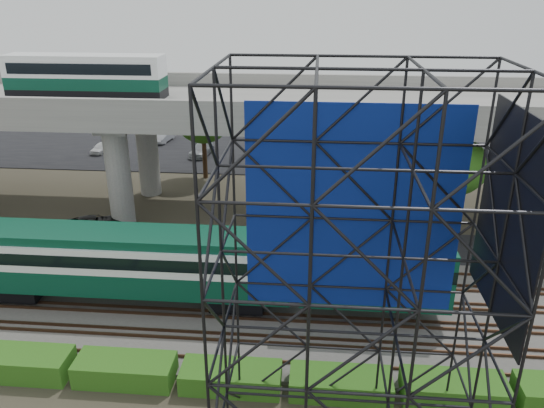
{
  "coord_description": "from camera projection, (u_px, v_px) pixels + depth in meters",
  "views": [
    {
      "loc": [
        4.56,
        -23.52,
        17.21
      ],
      "look_at": [
        2.0,
        6.0,
        4.94
      ],
      "focal_mm": 35.0,
      "sensor_mm": 36.0,
      "label": 1
    }
  ],
  "objects": [
    {
      "name": "scaffold_tower",
      "position": [
        355.0,
        296.0,
        17.91
      ],
      "size": [
        9.36,
        6.36,
        15.0
      ],
      "color": "black",
      "rests_on": "ground"
    },
    {
      "name": "harbor_water",
      "position": [
        287.0,
        108.0,
        80.14
      ],
      "size": [
        140.0,
        40.0,
        0.03
      ],
      "primitive_type": "cube",
      "color": "#445670",
      "rests_on": "ground"
    },
    {
      "name": "commuter_train",
      "position": [
        160.0,
        262.0,
        29.65
      ],
      "size": [
        29.3,
        3.06,
        4.3
      ],
      "color": "black",
      "rests_on": "rail_tracks"
    },
    {
      "name": "overpass",
      "position": [
        245.0,
        113.0,
        40.26
      ],
      "size": [
        80.0,
        12.0,
        12.4
      ],
      "color": "#9E9B93",
      "rests_on": "ground"
    },
    {
      "name": "rail_tracks",
      "position": [
        231.0,
        305.0,
        30.33
      ],
      "size": [
        90.0,
        9.52,
        0.16
      ],
      "color": "#472D1E",
      "rests_on": "ballast_bed"
    },
    {
      "name": "service_road",
      "position": [
        250.0,
        242.0,
        38.25
      ],
      "size": [
        90.0,
        5.0,
        0.08
      ],
      "primitive_type": "cube",
      "color": "black",
      "rests_on": "ground"
    },
    {
      "name": "parking_lot",
      "position": [
        276.0,
        149.0,
        59.88
      ],
      "size": [
        90.0,
        18.0,
        0.08
      ],
      "primitive_type": "cube",
      "color": "black",
      "rests_on": "ground"
    },
    {
      "name": "ballast_bed",
      "position": [
        231.0,
        307.0,
        30.4
      ],
      "size": [
        90.0,
        12.0,
        0.2
      ],
      "primitive_type": "cube",
      "color": "slate",
      "rests_on": "ground"
    },
    {
      "name": "parked_cars",
      "position": [
        284.0,
        144.0,
        59.33
      ],
      "size": [
        37.58,
        9.62,
        1.31
      ],
      "color": "silver",
      "rests_on": "parking_lot"
    },
    {
      "name": "trees",
      "position": [
        199.0,
        145.0,
        41.72
      ],
      "size": [
        40.94,
        16.94,
        7.69
      ],
      "color": "#382314",
      "rests_on": "ground"
    },
    {
      "name": "hedge_strip",
      "position": [
        231.0,
        377.0,
        24.34
      ],
      "size": [
        34.6,
        1.8,
        1.2
      ],
      "color": "#295713",
      "rests_on": "ground"
    },
    {
      "name": "suv",
      "position": [
        94.0,
        225.0,
        39.4
      ],
      "size": [
        5.06,
        3.66,
        1.28
      ],
      "primitive_type": "imported",
      "rotation": [
        0.0,
        0.0,
        1.95
      ],
      "color": "black",
      "rests_on": "service_road"
    },
    {
      "name": "ground",
      "position": [
        226.0,
        330.0,
        28.6
      ],
      "size": [
        140.0,
        140.0,
        0.0
      ],
      "primitive_type": "plane",
      "color": "#474233",
      "rests_on": "ground"
    }
  ]
}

